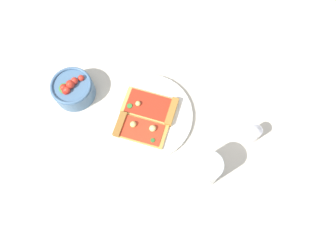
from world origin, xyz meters
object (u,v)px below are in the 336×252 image
Objects in this scene: plate at (146,117)px; salad_bowl at (73,88)px; pizza_slice_far at (138,129)px; soda_glass at (206,170)px; pepper_shaker at (254,133)px; pizza_slice_near at (153,107)px.

salad_bowl is at bearing -91.43° from plate.
plate is 2.22× the size of salad_bowl.
salad_bowl is (-0.05, -0.23, 0.01)m from pizza_slice_far.
pizza_slice_far is (0.05, -0.01, 0.01)m from plate.
pizza_slice_far is at bearing 76.58° from salad_bowl.
soda_glass is at bearing 76.20° from salad_bowl.
plate is 2.41× the size of soda_glass.
plate is 3.74× the size of pepper_shaker.
pizza_slice_near is at bearing 166.94° from pizza_slice_far.
pepper_shaker is (-0.09, 0.32, 0.02)m from pizza_slice_far.
pepper_shaker is at bearing 94.08° from salad_bowl.
salad_bowl is at bearing -103.42° from pizza_slice_far.
pepper_shaker is (-0.01, 0.30, 0.02)m from pizza_slice_near.
pizza_slice_far is at bearing -9.51° from plate.
pizza_slice_near is at bearing 96.20° from salad_bowl.
soda_glass reaches higher than pizza_slice_near.
pizza_slice_near is 1.32× the size of salad_bowl.
pizza_slice_far reaches higher than pizza_slice_near.
soda_glass reaches higher than pizza_slice_far.
plate is at bearing 88.57° from salad_bowl.
pizza_slice_far is 2.07× the size of pepper_shaker.
soda_glass reaches higher than salad_bowl.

